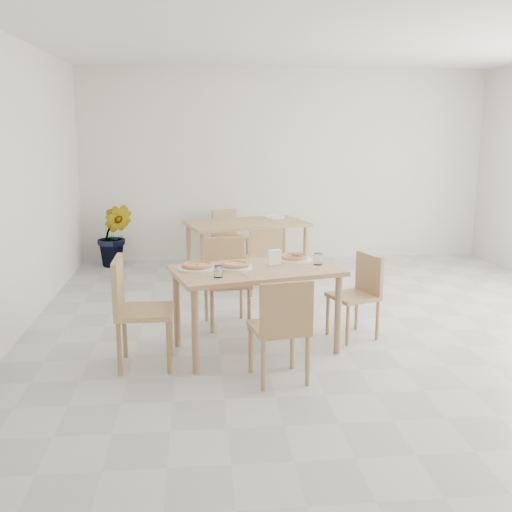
{
  "coord_description": "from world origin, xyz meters",
  "views": [
    {
      "loc": [
        -1.28,
        -5.38,
        1.95
      ],
      "look_at": [
        -0.8,
        -0.33,
        0.86
      ],
      "focal_mm": 42.0,
      "sensor_mm": 36.0,
      "label": 1
    }
  ],
  "objects": [
    {
      "name": "fork_b",
      "position": [
        -0.31,
        -0.39,
        0.75
      ],
      "size": [
        0.12,
        0.16,
        0.01
      ],
      "primitive_type": "cube",
      "rotation": [
        0.0,
        0.0,
        0.59
      ],
      "color": "silver",
      "rests_on": "main_table"
    },
    {
      "name": "tumbler_b",
      "position": [
        -1.14,
        -0.62,
        0.8
      ],
      "size": [
        0.07,
        0.07,
        0.1
      ],
      "primitive_type": "cylinder",
      "color": "white",
      "rests_on": "main_table"
    },
    {
      "name": "napkin_holder",
      "position": [
        -0.63,
        -0.25,
        0.82
      ],
      "size": [
        0.14,
        0.1,
        0.14
      ],
      "rotation": [
        0.0,
        0.0,
        0.3
      ],
      "color": "silver",
      "rests_on": "main_table"
    },
    {
      "name": "pizza_pepperoni",
      "position": [
        -0.42,
        -0.03,
        0.78
      ],
      "size": [
        0.29,
        0.29,
        0.03
      ],
      "rotation": [
        0.0,
        0.0,
        -0.1
      ],
      "color": "#E9AC6D",
      "rests_on": "plate_pepperoni"
    },
    {
      "name": "chair_back_n",
      "position": [
        -0.88,
        3.09,
        0.46
      ],
      "size": [
        0.53,
        0.53,
        0.8
      ],
      "rotation": [
        0.0,
        0.0,
        0.5
      ],
      "color": "tan",
      "rests_on": "ground"
    },
    {
      "name": "plate_pepperoni",
      "position": [
        -0.42,
        -0.03,
        0.76
      ],
      "size": [
        0.34,
        0.34,
        0.02
      ],
      "primitive_type": "cylinder",
      "color": "white",
      "rests_on": "main_table"
    },
    {
      "name": "pizza_margherita",
      "position": [
        -1.31,
        -0.31,
        0.78
      ],
      "size": [
        0.33,
        0.33,
        0.03
      ],
      "rotation": [
        0.0,
        0.0,
        0.24
      ],
      "color": "#E9AC6D",
      "rests_on": "plate_margherita"
    },
    {
      "name": "plate_mushroom",
      "position": [
        -0.98,
        -0.31,
        0.76
      ],
      "size": [
        0.3,
        0.3,
        0.02
      ],
      "primitive_type": "cylinder",
      "color": "white",
      "rests_on": "main_table"
    },
    {
      "name": "chair_east",
      "position": [
        0.21,
        -0.06,
        0.46
      ],
      "size": [
        0.5,
        0.5,
        0.79
      ],
      "rotation": [
        0.0,
        0.0,
        -1.21
      ],
      "color": "tan",
      "rests_on": "ground"
    },
    {
      "name": "potted_plant",
      "position": [
        -2.49,
        3.15,
        0.45
      ],
      "size": [
        0.52,
        0.43,
        0.9
      ],
      "primitive_type": "imported",
      "rotation": [
        0.0,
        0.0,
        -0.07
      ],
      "color": "#336D20",
      "rests_on": "ground"
    },
    {
      "name": "chair_west",
      "position": [
        -1.83,
        -0.6,
        0.54
      ],
      "size": [
        0.46,
        0.46,
        0.92
      ],
      "rotation": [
        0.0,
        0.0,
        1.58
      ],
      "color": "tan",
      "rests_on": "ground"
    },
    {
      "name": "plate_empty",
      "position": [
        -0.27,
        2.65,
        0.76
      ],
      "size": [
        0.29,
        0.29,
        0.02
      ],
      "primitive_type": "cylinder",
      "color": "white",
      "rests_on": "second_table"
    },
    {
      "name": "second_table",
      "position": [
        -0.68,
        2.29,
        0.67
      ],
      "size": [
        1.68,
        1.22,
        0.75
      ],
      "rotation": [
        0.0,
        0.0,
        0.26
      ],
      "color": "tan",
      "rests_on": "ground"
    },
    {
      "name": "pizza_mushroom",
      "position": [
        -0.98,
        -0.31,
        0.78
      ],
      "size": [
        0.29,
        0.29,
        0.03
      ],
      "rotation": [
        0.0,
        0.0,
        0.23
      ],
      "color": "#E9AC6D",
      "rests_on": "plate_mushroom"
    },
    {
      "name": "main_table",
      "position": [
        -0.8,
        -0.33,
        0.66
      ],
      "size": [
        1.58,
        1.14,
        0.75
      ],
      "rotation": [
        0.0,
        0.0,
        0.26
      ],
      "color": "tan",
      "rests_on": "ground"
    },
    {
      "name": "chair_back_s",
      "position": [
        -0.53,
        1.51,
        0.47
      ],
      "size": [
        0.45,
        0.45,
        0.81
      ],
      "rotation": [
        0.0,
        0.0,
        3.27
      ],
      "color": "tan",
      "rests_on": "ground"
    },
    {
      "name": "plate_margherita",
      "position": [
        -1.31,
        -0.31,
        0.76
      ],
      "size": [
        0.34,
        0.34,
        0.02
      ],
      "primitive_type": "cylinder",
      "color": "white",
      "rests_on": "main_table"
    },
    {
      "name": "tumbler_a",
      "position": [
        -0.23,
        -0.24,
        0.8
      ],
      "size": [
        0.08,
        0.08,
        0.1
      ],
      "primitive_type": "cylinder",
      "color": "white",
      "rests_on": "main_table"
    },
    {
      "name": "chair_north",
      "position": [
        -1.03,
        0.45,
        0.5
      ],
      "size": [
        0.48,
        0.48,
        0.87
      ],
      "rotation": [
        0.0,
        0.0,
        0.14
      ],
      "color": "tan",
      "rests_on": "ground"
    },
    {
      "name": "fork_a",
      "position": [
        -0.92,
        -0.59,
        0.75
      ],
      "size": [
        0.07,
        0.17,
        0.01
      ],
      "primitive_type": "cube",
      "rotation": [
        0.0,
        0.0,
        0.35
      ],
      "color": "silver",
      "rests_on": "main_table"
    },
    {
      "name": "chair_south",
      "position": [
        -0.67,
        -1.06,
        0.49
      ],
      "size": [
        0.48,
        0.48,
        0.84
      ],
      "rotation": [
        0.0,
        0.0,
        3.32
      ],
      "color": "tan",
      "rests_on": "ground"
    }
  ]
}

